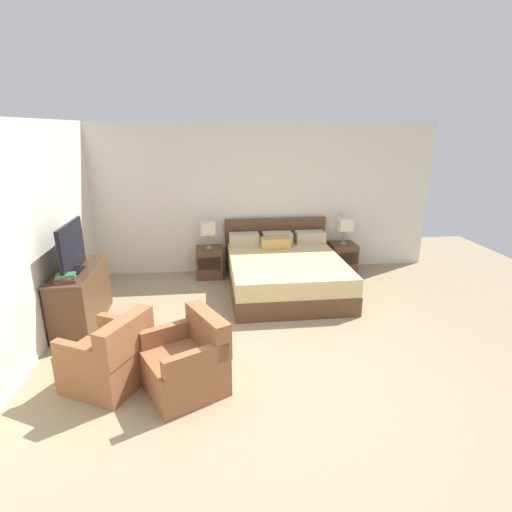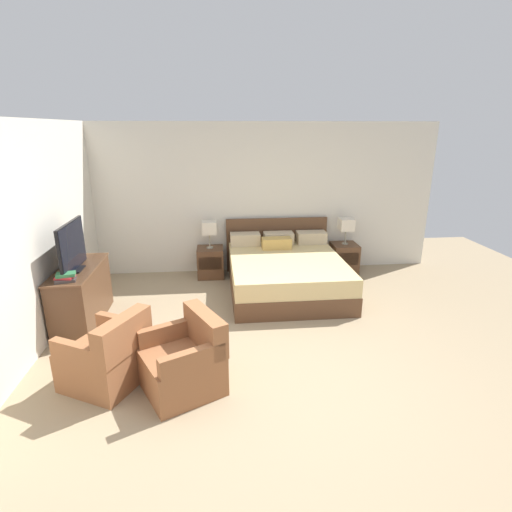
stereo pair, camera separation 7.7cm
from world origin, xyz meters
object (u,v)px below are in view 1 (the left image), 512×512
object	(u,v)px
book_red_cover	(66,280)
book_blue_cover	(65,278)
bed	(285,272)
nightstand_left	(209,262)
tv	(72,248)
dresser	(81,295)
armchair_companion	(188,363)
nightstand_right	(342,257)
armchair_by_window	(110,359)
book_small_top	(66,276)
table_lamp_left	(208,228)
table_lamp_right	(345,225)

from	to	relation	value
book_red_cover	book_blue_cover	world-z (taller)	book_blue_cover
bed	nightstand_left	world-z (taller)	bed
tv	book_red_cover	distance (m)	0.46
dresser	armchair_companion	world-z (taller)	armchair_companion
nightstand_right	armchair_by_window	size ratio (longest dim) A/B	0.55
book_blue_cover	book_small_top	world-z (taller)	book_small_top
nightstand_left	book_blue_cover	bearing A→B (deg)	-129.56
tv	book_small_top	distance (m)	0.43
table_lamp_left	table_lamp_right	world-z (taller)	same
tv	book_blue_cover	world-z (taller)	tv
bed	table_lamp_left	bearing A→B (deg)	148.23
bed	book_small_top	xyz separation A→B (m)	(-2.81, -1.27, 0.54)
dresser	armchair_companion	distance (m)	2.13
bed	table_lamp_right	world-z (taller)	table_lamp_right
table_lamp_left	armchair_by_window	size ratio (longest dim) A/B	0.49
nightstand_left	book_red_cover	distance (m)	2.64
nightstand_left	table_lamp_left	xyz separation A→B (m)	(0.00, 0.00, 0.60)
table_lamp_left	bed	bearing A→B (deg)	-31.77
table_lamp_right	table_lamp_left	bearing A→B (deg)	180.00
nightstand_right	table_lamp_left	bearing A→B (deg)	179.96
bed	nightstand_right	world-z (taller)	bed
table_lamp_left	tv	bearing A→B (deg)	-135.38
nightstand_left	table_lamp_right	size ratio (longest dim) A/B	1.11
dresser	book_small_top	size ratio (longest dim) A/B	6.07
table_lamp_left	dresser	bearing A→B (deg)	-137.09
nightstand_right	table_lamp_left	distance (m)	2.43
dresser	armchair_companion	xyz separation A→B (m)	(1.43, -1.57, -0.10)
nightstand_left	book_red_cover	world-z (taller)	book_red_cover
table_lamp_right	nightstand_right	bearing A→B (deg)	-90.00
nightstand_left	table_lamp_right	xyz separation A→B (m)	(2.36, 0.00, 0.60)
nightstand_left	table_lamp_left	world-z (taller)	table_lamp_left
tv	table_lamp_left	bearing A→B (deg)	44.62
book_red_cover	book_small_top	bearing A→B (deg)	0.00
armchair_by_window	armchair_companion	world-z (taller)	same
book_red_cover	book_blue_cover	xyz separation A→B (m)	(-0.00, 0.00, 0.03)
bed	tv	distance (m)	3.06
nightstand_right	book_small_top	world-z (taller)	book_small_top
armchair_companion	book_small_top	bearing A→B (deg)	141.78
table_lamp_left	armchair_by_window	xyz separation A→B (m)	(-0.99, -2.95, -0.57)
nightstand_left	book_red_cover	bearing A→B (deg)	-129.49
book_blue_cover	dresser	bearing A→B (deg)	90.85
book_blue_cover	table_lamp_left	bearing A→B (deg)	50.46
book_red_cover	book_small_top	size ratio (longest dim) A/B	1.08
table_lamp_left	armchair_companion	distance (m)	3.17
bed	table_lamp_left	size ratio (longest dim) A/B	4.50
nightstand_left	armchair_by_window	bearing A→B (deg)	-108.58
armchair_companion	nightstand_left	bearing A→B (deg)	85.90
nightstand_right	armchair_companion	bearing A→B (deg)	-129.69
nightstand_left	bed	bearing A→B (deg)	-31.71
book_small_top	armchair_by_window	world-z (taller)	book_small_top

